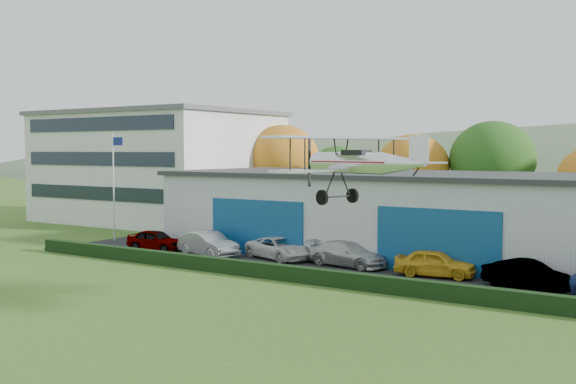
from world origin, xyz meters
The scene contains 14 objects.
ground centered at (0.00, 0.00, 0.00)m, with size 300.00×300.00×0.00m, color #346820.
apron centered at (3.00, 21.00, 0.03)m, with size 48.00×9.00×0.05m, color black.
hedge centered at (3.00, 16.20, 0.40)m, with size 46.00×0.60×0.80m, color black.
hangar centered at (5.00, 27.98, 2.66)m, with size 40.60×12.60×5.30m.
office_block centered at (-28.00, 35.00, 5.21)m, with size 20.60×15.60×10.40m.
flagpole centered at (-19.88, 22.00, 4.78)m, with size 1.05×0.10×8.00m.
tree_belt centered at (0.85, 40.62, 5.61)m, with size 75.70×13.22×10.12m.
car_0 centered at (-14.03, 20.16, 0.74)m, with size 1.62×4.03×1.37m, color gray.
car_1 centered at (-9.35, 20.01, 0.83)m, with size 1.65×4.73×1.56m, color silver.
car_2 centered at (-4.99, 21.58, 0.71)m, with size 2.20×4.78×1.33m, color silver.
car_3 centered at (-0.21, 21.57, 0.77)m, with size 2.01×4.94×1.43m, color silver.
car_4 centered at (5.21, 21.19, 0.77)m, with size 1.71×4.24×1.44m, color gold.
car_5 centered at (10.15, 20.42, 0.75)m, with size 1.49×4.27×1.41m, color gray.
biplane centered at (5.88, 10.92, 6.33)m, with size 6.45×7.29×2.73m.
Camera 1 is at (18.24, -13.03, 6.75)m, focal length 42.57 mm.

